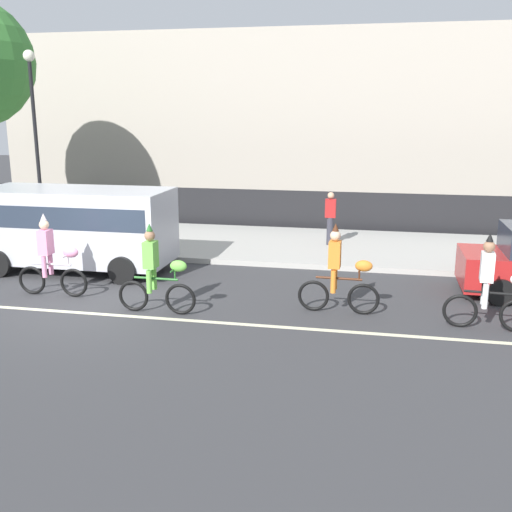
{
  "coord_description": "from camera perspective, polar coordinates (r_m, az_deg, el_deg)",
  "views": [
    {
      "loc": [
        6.19,
        -11.52,
        4.18
      ],
      "look_at": [
        3.59,
        1.2,
        1.0
      ],
      "focal_mm": 42.0,
      "sensor_mm": 36.0,
      "label": 1
    }
  ],
  "objects": [
    {
      "name": "parade_cyclist_lime",
      "position": [
        12.65,
        -9.46,
        -1.74
      ],
      "size": [
        1.72,
        0.5,
        1.92
      ],
      "color": "black",
      "rests_on": "ground"
    },
    {
      "name": "parade_cyclist_zebra",
      "position": [
        12.37,
        21.52,
        -2.89
      ],
      "size": [
        1.72,
        0.5,
        1.92
      ],
      "color": "black",
      "rests_on": "ground"
    },
    {
      "name": "building_backdrop",
      "position": [
        29.68,
        5.77,
        12.85
      ],
      "size": [
        28.0,
        8.0,
        7.49
      ],
      "primitive_type": "cube",
      "color": "#B2A899",
      "rests_on": "ground"
    },
    {
      "name": "ground_plane",
      "position": [
        13.73,
        -15.95,
        -4.51
      ],
      "size": [
        80.0,
        80.0,
        0.0
      ],
      "primitive_type": "plane",
      "color": "#38383A"
    },
    {
      "name": "pedestrian_onlooker",
      "position": [
        18.34,
        7.09,
        3.71
      ],
      "size": [
        0.32,
        0.2,
        1.62
      ],
      "color": "#33333D",
      "rests_on": "sidewalk_curb"
    },
    {
      "name": "sidewalk_curb",
      "position": [
        19.49,
        -7.25,
        1.49
      ],
      "size": [
        60.0,
        5.0,
        0.15
      ],
      "primitive_type": "cube",
      "color": "#ADAAA3",
      "rests_on": "ground"
    },
    {
      "name": "street_lamp_post",
      "position": [
        20.98,
        -20.39,
        12.4
      ],
      "size": [
        0.36,
        0.36,
        5.86
      ],
      "color": "black",
      "rests_on": "sidewalk_curb"
    },
    {
      "name": "road_centre_line",
      "position": [
        13.31,
        -16.93,
        -5.14
      ],
      "size": [
        36.0,
        0.14,
        0.01
      ],
      "primitive_type": "cube",
      "color": "beige",
      "rests_on": "ground"
    },
    {
      "name": "fence_line",
      "position": [
        22.09,
        -4.9,
        4.65
      ],
      "size": [
        40.0,
        0.08,
        1.4
      ],
      "primitive_type": "cube",
      "color": "black",
      "rests_on": "ground"
    },
    {
      "name": "parked_van_silver",
      "position": [
        16.42,
        -16.56,
        3.01
      ],
      "size": [
        5.0,
        2.22,
        2.18
      ],
      "color": "silver",
      "rests_on": "ground"
    },
    {
      "name": "parade_cyclist_pink",
      "position": [
        14.42,
        -18.89,
        -0.38
      ],
      "size": [
        1.72,
        0.5,
        1.92
      ],
      "color": "black",
      "rests_on": "ground"
    },
    {
      "name": "parade_cyclist_orange",
      "position": [
        12.61,
        7.97,
        -1.73
      ],
      "size": [
        1.72,
        0.5,
        1.92
      ],
      "color": "black",
      "rests_on": "ground"
    }
  ]
}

